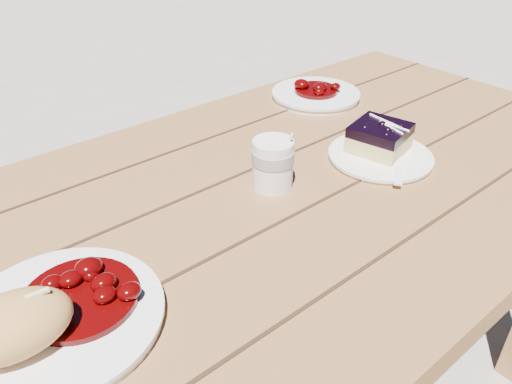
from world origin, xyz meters
TOP-DOWN VIEW (x-y plane):
  - picnic_table at (0.00, -0.00)m, footprint 2.00×1.55m
  - main_plate at (-0.20, -0.06)m, footprint 0.25×0.25m
  - goulash_stew at (-0.17, -0.06)m, footprint 0.15×0.15m
  - bread_roll at (-0.25, -0.08)m, footprint 0.14×0.10m
  - dessert_plate at (0.45, -0.05)m, footprint 0.20×0.20m
  - blueberry_cake at (0.46, -0.04)m, footprint 0.12×0.12m
  - fork_dessert at (0.43, -0.11)m, footprint 0.14×0.12m
  - coffee_cup at (0.22, 0.01)m, footprint 0.07×0.07m
  - second_plate at (0.58, 0.25)m, footprint 0.21×0.21m
  - second_stew at (0.58, 0.25)m, footprint 0.11×0.11m

SIDE VIEW (x-z plane):
  - picnic_table at x=0.00m, z-range 0.21..0.96m
  - dessert_plate at x=0.45m, z-range 0.75..0.76m
  - main_plate at x=-0.20m, z-range 0.75..0.77m
  - second_plate at x=0.58m, z-range 0.75..0.77m
  - fork_dessert at x=0.43m, z-range 0.76..0.76m
  - goulash_stew at x=-0.17m, z-range 0.77..0.81m
  - second_stew at x=0.58m, z-range 0.77..0.81m
  - blueberry_cake at x=0.46m, z-range 0.76..0.82m
  - coffee_cup at x=0.22m, z-range 0.75..0.84m
  - bread_roll at x=-0.25m, z-range 0.77..0.84m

